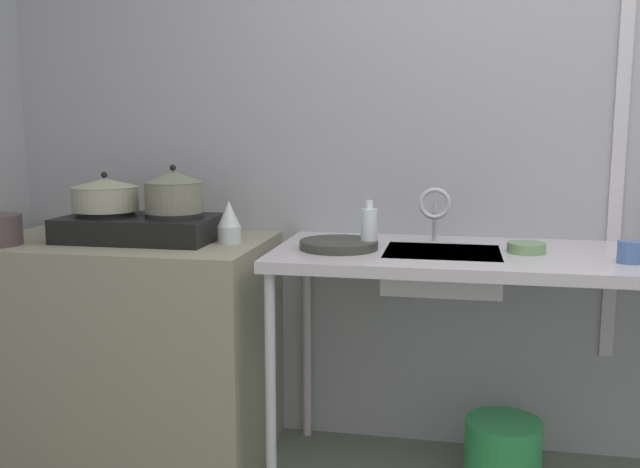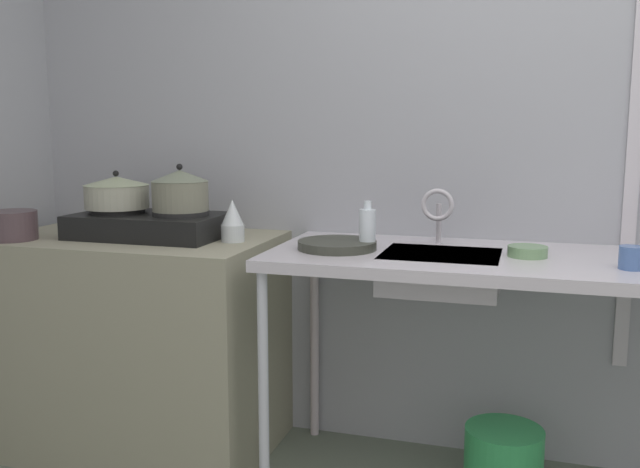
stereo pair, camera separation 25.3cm
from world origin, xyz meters
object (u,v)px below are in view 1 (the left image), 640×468
stove (140,227)px  bucket_on_floor (503,453)px  pot_on_right_burner (174,192)px  pot_on_left_burner (105,194)px  sink_basin (442,269)px  bottle_by_sink (369,228)px  frying_pan (339,245)px  percolator (229,222)px  faucet (435,207)px  small_bowl_on_drainboard (526,248)px  cup_by_rack (629,252)px

stove → bucket_on_floor: bearing=0.6°
stove → pot_on_right_burner: (0.14, 0.00, 0.14)m
pot_on_left_burner → sink_basin: pot_on_left_burner is taller
pot_on_left_burner → bottle_by_sink: size_ratio=1.47×
bottle_by_sink → frying_pan: bearing=-168.4°
percolator → bucket_on_floor: (1.02, 0.01, -0.83)m
stove → pot_on_left_burner: 0.19m
faucet → pot_on_right_burner: bearing=-172.0°
small_bowl_on_drainboard → bucket_on_floor: size_ratio=0.48×
percolator → frying_pan: percolator is taller
pot_on_right_burner → bucket_on_floor: (1.24, 0.01, -0.94)m
faucet → small_bowl_on_drainboard: size_ratio=1.60×
frying_pan → small_bowl_on_drainboard: small_bowl_on_drainboard is taller
stove → bucket_on_floor: 1.60m
sink_basin → small_bowl_on_drainboard: size_ratio=3.03×
cup_by_rack → small_bowl_on_drainboard: bearing=157.8°
pot_on_right_burner → faucet: bearing=8.0°
sink_basin → faucet: 0.26m
stove → percolator: bearing=0.3°
pot_on_left_burner → cup_by_rack: pot_on_left_burner is taller
bucket_on_floor → cup_by_rack: bearing=-20.4°
percolator → cup_by_rack: bearing=-5.0°
pot_on_right_burner → frying_pan: (0.64, -0.04, -0.17)m
pot_on_left_burner → percolator: (0.50, 0.00, -0.10)m
pot_on_right_burner → faucet: pot_on_right_burner is taller
faucet → bucket_on_floor: size_ratio=0.76×
sink_basin → cup_by_rack: size_ratio=5.32×
small_bowl_on_drainboard → stove: bearing=-179.7°
pot_on_right_burner → frying_pan: size_ratio=0.78×
percolator → bottle_by_sink: bottle_by_sink is taller
percolator → bottle_by_sink: size_ratio=0.92×
sink_basin → frying_pan: (-0.37, -0.02, 0.08)m
bucket_on_floor → small_bowl_on_drainboard: bearing=-8.2°
small_bowl_on_drainboard → bucket_on_floor: small_bowl_on_drainboard is taller
sink_basin → percolator: bearing=178.5°
pot_on_right_burner → frying_pan: pot_on_right_burner is taller
frying_pan → sink_basin: bearing=3.6°
faucet → bottle_by_sink: bearing=-145.0°
pot_on_left_burner → percolator: 0.51m
pot_on_right_burner → sink_basin: pot_on_right_burner is taller
faucet → bottle_by_sink: faucet is taller
bottle_by_sink → bucket_on_floor: (0.50, 0.03, -0.82)m
bucket_on_floor → faucet: bearing=155.6°
faucet → cup_by_rack: (0.63, -0.26, -0.10)m
percolator → sink_basin: size_ratio=0.40×
pot_on_left_burner → faucet: bearing=6.2°
small_bowl_on_drainboard → frying_pan: bearing=-175.7°
cup_by_rack → bottle_by_sink: bearing=173.5°
bottle_by_sink → cup_by_rack: bearing=-6.5°
bottle_by_sink → bucket_on_floor: 0.96m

